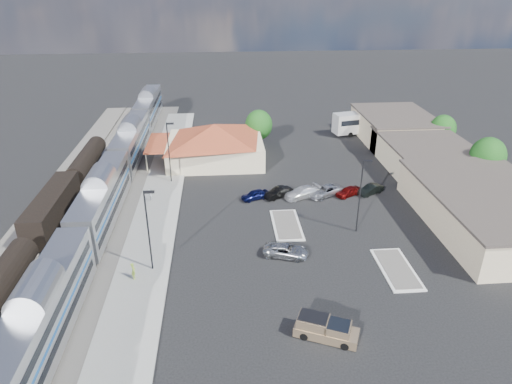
{
  "coord_description": "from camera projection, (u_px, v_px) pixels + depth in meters",
  "views": [
    {
      "loc": [
        -3.51,
        -45.54,
        27.42
      ],
      "look_at": [
        0.59,
        5.82,
        2.8
      ],
      "focal_mm": 32.0,
      "sensor_mm": 36.0,
      "label": 1
    }
  ],
  "objects": [
    {
      "name": "platform",
      "position": [
        157.0,
        214.0,
        57.53
      ],
      "size": [
        5.5,
        92.0,
        0.18
      ],
      "primitive_type": "cube",
      "color": "gray",
      "rests_on": "ground"
    },
    {
      "name": "parked_car_c",
      "position": [
        302.0,
        192.0,
        61.76
      ],
      "size": [
        5.5,
        3.84,
        1.48
      ],
      "primitive_type": "imported",
      "rotation": [
        0.0,
        0.0,
        -1.18
      ],
      "color": "silver",
      "rests_on": "ground"
    },
    {
      "name": "parked_car_d",
      "position": [
        325.0,
        191.0,
        62.27
      ],
      "size": [
        5.59,
        4.51,
        1.41
      ],
      "primitive_type": "imported",
      "rotation": [
        0.0,
        0.0,
        -1.07
      ],
      "color": "#94969C",
      "rests_on": "ground"
    },
    {
      "name": "railbed",
      "position": [
        88.0,
        210.0,
        58.69
      ],
      "size": [
        16.0,
        100.0,
        0.12
      ],
      "primitive_type": "cube",
      "color": "#4C4944",
      "rests_on": "ground"
    },
    {
      "name": "traffic_island_north",
      "position": [
        397.0,
        269.0,
        46.8
      ],
      "size": [
        3.3,
        7.5,
        0.21
      ],
      "color": "silver",
      "rests_on": "ground"
    },
    {
      "name": "lamp_plat_s",
      "position": [
        149.0,
        225.0,
        44.55
      ],
      "size": [
        1.08,
        0.25,
        9.0
      ],
      "color": "black",
      "rests_on": "ground"
    },
    {
      "name": "tree_depot",
      "position": [
        259.0,
        125.0,
        78.49
      ],
      "size": [
        4.71,
        4.71,
        6.63
      ],
      "color": "#382314",
      "rests_on": "ground"
    },
    {
      "name": "lamp_plat_n",
      "position": [
        169.0,
        148.0,
        64.34
      ],
      "size": [
        1.08,
        0.25,
        9.0
      ],
      "color": "black",
      "rests_on": "ground"
    },
    {
      "name": "parked_car_a",
      "position": [
        255.0,
        195.0,
        61.34
      ],
      "size": [
        4.11,
        2.88,
        1.3
      ],
      "primitive_type": "imported",
      "rotation": [
        0.0,
        0.0,
        -1.18
      ],
      "color": "#0C113F",
      "rests_on": "ground"
    },
    {
      "name": "suv",
      "position": [
        286.0,
        251.0,
        48.85
      ],
      "size": [
        5.29,
        3.56,
        1.35
      ],
      "primitive_type": "imported",
      "rotation": [
        0.0,
        0.0,
        1.27
      ],
      "color": "#A3A6AB",
      "rests_on": "ground"
    },
    {
      "name": "traffic_island_south",
      "position": [
        287.0,
        225.0,
        55.07
      ],
      "size": [
        3.3,
        7.5,
        0.21
      ],
      "color": "silver",
      "rests_on": "ground"
    },
    {
      "name": "parked_car_e",
      "position": [
        348.0,
        191.0,
        62.26
      ],
      "size": [
        4.06,
        3.19,
        1.29
      ],
      "primitive_type": "imported",
      "rotation": [
        0.0,
        0.0,
        -1.06
      ],
      "color": "maroon",
      "rests_on": "ground"
    },
    {
      "name": "tree_east_c",
      "position": [
        443.0,
        129.0,
        77.24
      ],
      "size": [
        4.41,
        4.41,
        6.21
      ],
      "color": "#382314",
      "rests_on": "ground"
    },
    {
      "name": "lamp_lot",
      "position": [
        361.0,
        190.0,
        51.6
      ],
      "size": [
        1.08,
        0.25,
        9.0
      ],
      "color": "black",
      "rests_on": "ground"
    },
    {
      "name": "person_a",
      "position": [
        133.0,
        271.0,
        44.87
      ],
      "size": [
        0.5,
        0.69,
        1.77
      ],
      "primitive_type": "imported",
      "rotation": [
        0.0,
        0.0,
        1.69
      ],
      "color": "#AACF40",
      "rests_on": "platform"
    },
    {
      "name": "pickup_truck",
      "position": [
        327.0,
        329.0,
        37.76
      ],
      "size": [
        5.58,
        3.86,
        1.82
      ],
      "rotation": [
        0.0,
        0.0,
        1.16
      ],
      "color": "tan",
      "rests_on": "ground"
    },
    {
      "name": "tree_east_b",
      "position": [
        488.0,
        156.0,
        64.45
      ],
      "size": [
        4.94,
        4.94,
        6.96
      ],
      "color": "#382314",
      "rests_on": "ground"
    },
    {
      "name": "parked_car_b",
      "position": [
        278.0,
        193.0,
        61.82
      ],
      "size": [
        4.33,
        3.3,
        1.37
      ],
      "primitive_type": "imported",
      "rotation": [
        0.0,
        0.0,
        -1.06
      ],
      "color": "black",
      "rests_on": "ground"
    },
    {
      "name": "person_b",
      "position": [
        149.0,
        195.0,
        60.45
      ],
      "size": [
        0.66,
        0.82,
        1.62
      ],
      "primitive_type": "imported",
      "rotation": [
        0.0,
        0.0,
        -1.63
      ],
      "color": "silver",
      "rests_on": "platform"
    },
    {
      "name": "freight_cars",
      "position": [
        53.0,
        210.0,
        54.71
      ],
      "size": [
        2.8,
        46.0,
        4.0
      ],
      "color": "black",
      "rests_on": "ground"
    },
    {
      "name": "passenger_train",
      "position": [
        103.0,
        201.0,
        54.71
      ],
      "size": [
        3.0,
        104.0,
        5.55
      ],
      "color": "silver",
      "rests_on": "ground"
    },
    {
      "name": "parked_car_f",
      "position": [
        371.0,
        190.0,
        62.76
      ],
      "size": [
        4.15,
        3.19,
        1.31
      ],
      "primitive_type": "imported",
      "rotation": [
        0.0,
        0.0,
        -1.05
      ],
      "color": "black",
      "rests_on": "ground"
    },
    {
      "name": "station_depot",
      "position": [
        215.0,
        142.0,
        72.94
      ],
      "size": [
        18.35,
        12.24,
        6.2
      ],
      "color": "beige",
      "rests_on": "ground"
    },
    {
      "name": "ground",
      "position": [
        255.0,
        235.0,
        53.03
      ],
      "size": [
        280.0,
        280.0,
        0.0
      ],
      "primitive_type": "plane",
      "color": "black",
      "rests_on": "ground"
    },
    {
      "name": "coach_bus",
      "position": [
        367.0,
        121.0,
        86.1
      ],
      "size": [
        13.3,
        5.45,
        4.17
      ],
      "rotation": [
        0.0,
        0.0,
        1.78
      ],
      "color": "silver",
      "rests_on": "ground"
    },
    {
      "name": "buildings_east",
      "position": [
        437.0,
        164.0,
        66.91
      ],
      "size": [
        14.4,
        51.4,
        4.8
      ],
      "color": "#C6B28C",
      "rests_on": "ground"
    }
  ]
}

